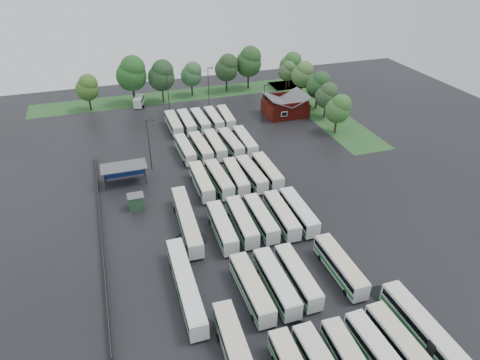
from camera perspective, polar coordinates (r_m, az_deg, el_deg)
name	(u,v)px	position (r m, az deg, el deg)	size (l,w,h in m)	color
ground	(252,234)	(67.13, 1.59, -7.15)	(160.00, 160.00, 0.00)	black
brick_building	(285,108)	(108.93, 6.04, 9.57)	(10.07, 8.60, 5.39)	#61120A
wash_shed	(124,168)	(81.26, -15.25, 1.58)	(8.20, 4.20, 3.58)	#2D2D30
utility_hut	(136,202)	(74.01, -13.68, -2.83)	(2.70, 2.20, 2.62)	#23492A
grass_strip_north	(181,95)	(123.27, -7.83, 11.12)	(80.00, 10.00, 0.01)	#265322
grass_strip_east	(320,110)	(113.88, 10.66, 9.16)	(10.00, 50.00, 0.01)	#265322
west_fence	(101,228)	(70.70, -18.02, -6.08)	(0.10, 50.00, 1.20)	#2D2D30
bus_r0c3	(380,355)	(51.94, 18.12, -21.30)	(2.61, 10.73, 2.97)	silver
bus_r0c4	(401,345)	(53.48, 20.69, -19.93)	(2.61, 10.78, 2.98)	silver
bus_r1c0	(252,288)	(56.05, 1.55, -14.21)	(2.55, 11.17, 3.10)	silver
bus_r1c1	(276,282)	(56.97, 4.83, -13.42)	(2.43, 11.14, 3.10)	silver
bus_r1c2	(298,276)	(58.17, 7.69, -12.57)	(2.29, 10.70, 2.98)	silver
bus_r1c4	(340,266)	(60.58, 13.20, -11.07)	(2.37, 11.04, 3.07)	silver
bus_r2c0	(222,227)	(65.73, -2.42, -6.27)	(2.60, 11.03, 3.05)	silver
bus_r2c1	(242,221)	(66.84, 0.25, -5.51)	(2.64, 11.05, 3.06)	silver
bus_r2c2	(261,218)	(67.70, 2.81, -5.06)	(2.31, 10.71, 2.98)	silver
bus_r2c3	(281,215)	(68.54, 5.55, -4.65)	(2.59, 10.96, 3.03)	silver
bus_r2c4	(299,211)	(69.59, 7.82, -4.17)	(2.49, 11.10, 3.08)	silver
bus_r3c0	(201,181)	(77.14, -5.16, -0.16)	(2.35, 10.96, 3.05)	silver
bus_r3c1	(219,179)	(77.62, -2.81, 0.16)	(2.76, 11.08, 3.06)	silver
bus_r3c2	(236,176)	(78.40, -0.55, 0.49)	(2.54, 10.68, 2.96)	silver
bus_r3c3	(251,174)	(79.16, 1.54, 0.83)	(2.73, 10.87, 3.00)	silver
bus_r3c4	(267,171)	(80.18, 3.66, 1.22)	(2.39, 11.00, 3.06)	silver
bus_r4c0	(185,149)	(88.72, -7.33, 4.09)	(2.66, 10.69, 2.95)	silver
bus_r4c1	(201,148)	(88.97, -5.23, 4.34)	(2.74, 11.01, 3.04)	silver
bus_r4c2	(215,145)	(89.88, -3.35, 4.71)	(2.38, 10.93, 3.04)	silver
bus_r4c3	(231,143)	(90.51, -1.23, 4.96)	(2.77, 11.01, 3.04)	silver
bus_r4c4	(245,141)	(91.21, 0.65, 5.20)	(2.57, 11.15, 3.09)	silver
bus_r5c0	(174,124)	(100.82, -8.82, 7.43)	(2.47, 10.97, 3.04)	silver
bus_r5c1	(187,122)	(101.14, -7.10, 7.64)	(2.43, 10.97, 3.05)	silver
bus_r5c2	(200,121)	(101.74, -5.29, 7.88)	(2.51, 10.80, 2.99)	silver
bus_r5c3	(214,119)	(102.58, -3.52, 8.14)	(2.34, 10.65, 2.96)	silver
bus_r5c4	(226,117)	(103.33, -1.87, 8.35)	(2.73, 10.60, 2.93)	silver
artic_bus_west_b	(187,220)	(67.66, -7.14, -5.29)	(2.87, 16.32, 3.01)	silver
artic_bus_west_c	(186,285)	(56.96, -7.26, -13.66)	(2.45, 16.24, 3.01)	silver
artic_bus_east	(434,341)	(55.09, 24.45, -18.98)	(2.59, 16.63, 3.08)	silver
minibus	(139,101)	(117.41, -13.35, 10.24)	(3.43, 5.88, 2.42)	silver
tree_north_0	(88,87)	(116.19, -19.67, 11.56)	(5.74, 5.74, 9.51)	black
tree_north_1	(132,73)	(116.76, -14.23, 13.65)	(7.81, 7.81, 12.93)	black
tree_north_2	(162,75)	(116.49, -10.39, 13.58)	(6.98, 6.98, 11.55)	#352519
tree_north_3	(192,74)	(120.93, -6.45, 13.89)	(5.76, 5.76, 9.54)	black
tree_north_4	(227,67)	(123.23, -1.75, 14.78)	(6.51, 6.51, 10.78)	black
tree_north_5	(249,61)	(125.55, 1.22, 15.54)	(7.39, 7.39, 12.24)	black
tree_north_6	(291,64)	(128.18, 6.81, 15.07)	(6.19, 6.19, 10.25)	black
tree_east_0	(339,109)	(99.17, 13.02, 9.27)	(5.62, 5.60, 9.28)	#392919
tree_east_1	(327,95)	(107.41, 11.54, 11.02)	(5.41, 5.41, 8.96)	#33251A
tree_east_2	(319,85)	(112.80, 10.49, 12.38)	(5.92, 5.92, 9.80)	#352413
tree_east_3	(303,74)	(120.73, 8.39, 13.81)	(5.93, 5.93, 9.82)	#362014
tree_east_4	(288,70)	(126.77, 6.38, 14.32)	(5.05, 5.02, 8.31)	black
lamp_post_ne	(264,101)	(102.99, 3.28, 10.51)	(1.43, 0.28, 9.32)	#2D2D30
lamp_post_nw	(149,141)	(83.09, -11.99, 5.11)	(1.61, 0.31, 10.46)	#2D2D30
lamp_post_back_w	(168,88)	(110.72, -9.54, 12.02)	(1.62, 0.32, 10.54)	#2D2D30
lamp_post_back_e	(209,84)	(113.66, -4.17, 12.68)	(1.54, 0.30, 9.97)	#2D2D30
puddle_0	(302,336)	(53.81, 8.26, -19.90)	(4.44, 4.44, 0.01)	black
puddle_1	(363,333)	(55.53, 16.10, -19.01)	(2.75, 2.75, 0.01)	black
puddle_2	(190,241)	(66.12, -6.64, -8.08)	(5.24, 5.24, 0.01)	black
puddle_3	(289,229)	(68.40, 6.51, -6.53)	(4.88, 4.88, 0.01)	black
puddle_4	(382,295)	(60.53, 18.45, -14.30)	(3.25, 3.25, 0.01)	black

